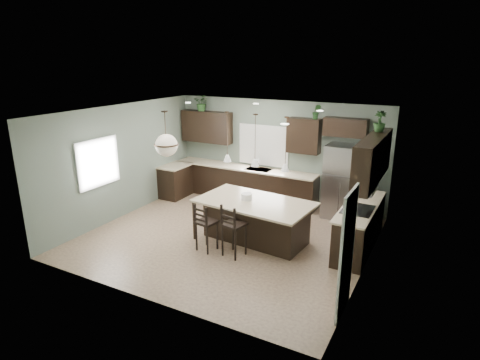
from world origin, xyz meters
name	(u,v)px	position (x,y,z in m)	size (l,w,h in m)	color
ground	(228,237)	(0.00, 0.00, 0.00)	(6.00, 6.00, 0.00)	#9E8466
pantry_door	(347,254)	(2.98, -1.55, 1.02)	(0.04, 0.82, 2.04)	white
window_back	(264,145)	(-0.40, 2.73, 1.55)	(1.35, 0.02, 1.00)	white
window_left	(98,163)	(-2.98, -0.80, 1.55)	(0.02, 1.10, 1.00)	white
left_return_cabs	(175,181)	(-2.70, 1.70, 0.45)	(0.60, 0.90, 0.90)	black
left_return_countertop	(175,166)	(-2.68, 1.70, 0.92)	(0.66, 0.96, 0.04)	beige
back_lower_cabs	(244,184)	(-0.85, 2.45, 0.45)	(4.20, 0.60, 0.90)	black
back_countertop	(244,168)	(-0.85, 2.43, 0.92)	(4.20, 0.66, 0.04)	beige
sink_inset	(259,169)	(-0.40, 2.43, 0.94)	(0.70, 0.45, 0.01)	gray
faucet	(258,164)	(-0.40, 2.40, 1.08)	(0.02, 0.02, 0.28)	silver
back_upper_left	(207,127)	(-2.15, 2.58, 1.95)	(1.55, 0.34, 0.90)	black
back_upper_right	(304,136)	(0.80, 2.58, 1.95)	(0.85, 0.34, 0.90)	black
fridge_header	(346,127)	(1.85, 2.58, 2.25)	(1.05, 0.34, 0.45)	black
right_lower_cabs	(360,227)	(2.70, 0.87, 0.45)	(0.60, 2.35, 0.90)	black
right_countertop	(361,206)	(2.68, 0.87, 0.92)	(0.66, 2.35, 0.04)	beige
cooktop	(358,210)	(2.68, 0.60, 0.94)	(0.58, 0.75, 0.02)	black
wall_oven_front	(342,229)	(2.40, 0.60, 0.45)	(0.01, 0.72, 0.60)	gray
right_upper_cabs	(373,159)	(2.83, 0.87, 1.95)	(0.34, 2.35, 0.90)	black
microwave	(366,182)	(2.78, 0.60, 1.55)	(0.40, 0.75, 0.40)	gray
refrigerator	(344,182)	(1.94, 2.41, 0.93)	(0.90, 0.74, 1.85)	gray
kitchen_island	(254,221)	(0.61, 0.10, 0.46)	(2.45, 1.39, 0.92)	black
serving_dish	(247,197)	(0.41, 0.12, 0.99)	(0.24, 0.24, 0.14)	white
bar_stool_left	(207,227)	(-0.07, -0.75, 0.52)	(0.38, 0.38, 1.04)	black
bar_stool_center	(234,230)	(0.55, -0.69, 0.56)	(0.42, 0.42, 1.12)	black
pendant_left	(227,137)	(-0.09, 0.17, 2.25)	(0.17, 0.17, 1.10)	white
pendant_center	(255,140)	(0.61, 0.10, 2.25)	(0.17, 0.17, 1.10)	white
pendant_right	(286,144)	(1.31, 0.04, 2.25)	(0.17, 0.17, 1.10)	white
chandelier	(166,134)	(-1.29, -0.39, 2.30)	(0.53, 0.53, 0.99)	#F7E6CA
plant_back_left	(202,103)	(-2.27, 2.55, 2.63)	(0.42, 0.36, 0.47)	#285223
plant_back_right	(316,112)	(1.11, 2.55, 2.58)	(0.20, 0.16, 0.37)	#224B20
plant_right_wall	(380,121)	(2.80, 1.45, 2.61)	(0.24, 0.24, 0.43)	#23481F
room_shell	(227,164)	(0.00, 0.00, 1.70)	(6.00, 6.00, 6.00)	slate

